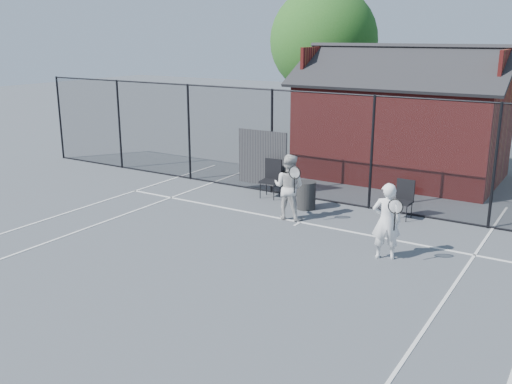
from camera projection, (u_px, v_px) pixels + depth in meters
The scene contains 10 objects.
ground at pixel (231, 262), 11.56m from camera, with size 80.00×80.00×0.00m, color #4F545A.
court_lines at pixel (191, 286), 10.48m from camera, with size 11.02×18.00×0.01m.
fence at pixel (326, 150), 15.41m from camera, with size 22.04×3.00×3.00m.
clubhouse at pixel (402, 127), 18.23m from camera, with size 6.50×4.36×4.19m.
tree_left at pixel (324, 41), 23.77m from camera, with size 4.48×4.48×6.44m.
player_front at pixel (387, 221), 11.57m from camera, with size 0.77×0.62×1.60m.
player_back at pixel (289, 187), 14.09m from camera, with size 0.92×0.69×1.64m.
chair_left at pixel (270, 179), 16.01m from camera, with size 0.51×0.53×1.05m, color black.
chair_right at pixel (402, 200), 14.17m from camera, with size 0.46×0.48×0.95m, color black.
waste_bin at pixel (306, 195), 15.02m from camera, with size 0.50×0.50×0.73m, color #252525.
Camera 1 is at (6.11, -8.86, 4.47)m, focal length 40.00 mm.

